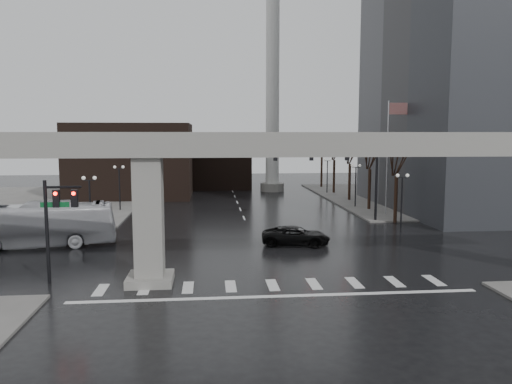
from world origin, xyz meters
TOP-DOWN VIEW (x-y plane):
  - ground at (0.00, 0.00)m, footprint 160.00×160.00m
  - sidewalk_ne at (26.00, 36.00)m, footprint 28.00×36.00m
  - sidewalk_nw at (-26.00, 36.00)m, footprint 28.00×36.00m
  - elevated_guideway at (1.26, 0.00)m, footprint 48.00×2.60m
  - office_tower at (28.00, 26.00)m, footprint 22.00×26.00m
  - building_far_left at (-14.00, 42.00)m, footprint 16.00×14.00m
  - building_far_mid at (-2.00, 52.00)m, footprint 10.00×10.00m
  - smokestack at (6.00, 46.00)m, footprint 3.60×3.60m
  - signal_mast_arm at (8.99, 18.80)m, footprint 12.12×0.43m
  - signal_left_pole at (-12.25, 0.50)m, footprint 2.30×0.30m
  - flagpole_assembly at (15.29, 22.00)m, footprint 2.06×0.12m
  - lamp_right_0 at (13.50, 14.00)m, footprint 1.22×0.32m
  - lamp_right_1 at (13.50, 28.00)m, footprint 1.22×0.32m
  - lamp_right_2 at (13.50, 42.00)m, footprint 1.22×0.32m
  - lamp_left_0 at (-13.50, 14.00)m, footprint 1.22×0.32m
  - lamp_left_1 at (-13.50, 28.00)m, footprint 1.22×0.32m
  - lamp_left_2 at (-13.50, 42.00)m, footprint 1.22×0.32m
  - tree_right_0 at (14.53, 18.02)m, footprint 1.09×1.58m
  - tree_right_1 at (14.53, 26.02)m, footprint 1.09×1.61m
  - tree_right_2 at (14.53, 34.02)m, footprint 1.10×1.63m
  - tree_right_3 at (14.53, 42.02)m, footprint 1.11×1.66m
  - tree_right_4 at (14.53, 50.02)m, footprint 1.12×1.69m
  - pickup_truck at (3.12, 9.10)m, footprint 5.63×3.45m
  - city_bus at (-17.03, 10.16)m, footprint 12.64×4.80m

SIDE VIEW (x-z plane):
  - ground at x=0.00m, z-range 0.00..0.00m
  - sidewalk_ne at x=26.00m, z-range 0.00..0.15m
  - sidewalk_nw at x=-26.00m, z-range 0.00..0.15m
  - pickup_truck at x=3.12m, z-range 0.00..1.46m
  - city_bus at x=-17.03m, z-range 0.00..3.44m
  - tree_right_0 at x=14.53m, z-range -0.97..6.54m
  - tree_right_1 at x=14.53m, z-range -0.99..6.69m
  - tree_right_2 at x=14.53m, z-range -1.01..6.84m
  - tree_right_3 at x=14.53m, z-range -1.03..6.99m
  - tree_right_4 at x=14.53m, z-range -1.05..7.14m
  - lamp_right_0 at x=13.50m, z-range 0.92..6.03m
  - lamp_right_1 at x=13.50m, z-range 0.92..6.03m
  - lamp_right_2 at x=13.50m, z-range 0.92..6.03m
  - lamp_left_0 at x=-13.50m, z-range 0.92..6.03m
  - lamp_left_1 at x=-13.50m, z-range 0.92..6.03m
  - lamp_left_2 at x=-13.50m, z-range 0.92..6.03m
  - building_far_mid at x=-2.00m, z-range 0.00..8.00m
  - signal_left_pole at x=-12.25m, z-range 1.07..7.07m
  - building_far_left at x=-14.00m, z-range 0.00..10.00m
  - signal_mast_arm at x=8.99m, z-range 1.83..9.83m
  - elevated_guideway at x=1.26m, z-range 2.53..11.23m
  - flagpole_assembly at x=15.29m, z-range 1.53..13.53m
  - smokestack at x=6.00m, z-range -1.65..28.35m
  - office_tower at x=28.00m, z-range 0.00..42.00m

